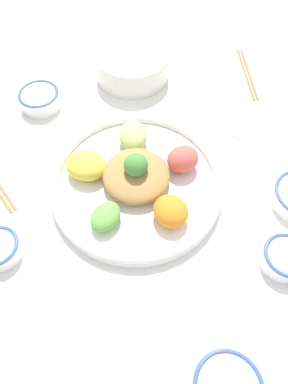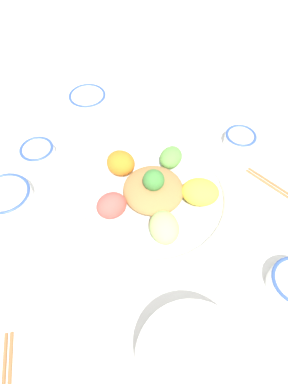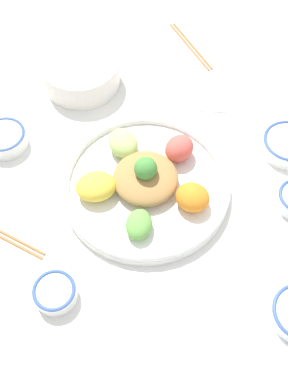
{
  "view_description": "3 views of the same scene",
  "coord_description": "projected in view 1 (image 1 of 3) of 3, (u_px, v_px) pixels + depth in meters",
  "views": [
    {
      "loc": [
        -0.09,
        0.35,
        0.59
      ],
      "look_at": [
        -0.0,
        0.05,
        0.07
      ],
      "focal_mm": 30.0,
      "sensor_mm": 36.0,
      "label": 1
    },
    {
      "loc": [
        0.07,
        -0.43,
        0.64
      ],
      "look_at": [
        0.01,
        -0.03,
        0.07
      ],
      "focal_mm": 30.0,
      "sensor_mm": 36.0,
      "label": 2
    },
    {
      "loc": [
        0.11,
        0.51,
        0.84
      ],
      "look_at": [
        0.04,
        0.04,
        0.04
      ],
      "focal_mm": 42.0,
      "sensor_mm": 36.0,
      "label": 3
    }
  ],
  "objects": [
    {
      "name": "ground_plane",
      "position": [
        150.0,
        189.0,
        0.69
      ],
      "size": [
        2.4,
        2.4,
        0.0
      ],
      "primitive_type": "plane",
      "color": "white"
    },
    {
      "name": "salad_platter",
      "position": [
        136.0,
        181.0,
        0.68
      ],
      "size": [
        0.37,
        0.37,
        0.1
      ],
      "color": "white",
      "rests_on": "ground_plane"
    },
    {
      "name": "rice_bowl_blue",
      "position": [
        285.0,
        258.0,
        0.59
      ],
      "size": [
        0.09,
        0.09,
        0.04
      ],
      "color": "white",
      "rests_on": "ground_plane"
    },
    {
      "name": "sauce_bowl_dark",
      "position": [
        40.0,
        98.0,
        0.8
      ],
      "size": [
        0.1,
        0.1,
        0.04
      ],
      "color": "white",
      "rests_on": "ground_plane"
    },
    {
      "name": "side_serving_bowl",
      "position": [
        132.0,
        63.0,
        0.85
      ],
      "size": [
        0.19,
        0.19,
        0.07
      ],
      "color": "silver",
      "rests_on": "ground_plane"
    },
    {
      "name": "chopsticks_pair_far",
      "position": [
        248.0,
        73.0,
        0.88
      ],
      "size": [
        0.08,
        0.2,
        0.01
      ],
      "rotation": [
        0.0,
        0.0,
        1.9
      ],
      "color": "#9E6B3D",
      "rests_on": "ground_plane"
    },
    {
      "name": "serving_spoon_main",
      "position": [
        227.0,
        132.0,
        0.77
      ],
      "size": [
        0.12,
        0.05,
        0.01
      ],
      "rotation": [
        0.0,
        0.0,
        2.95
      ],
      "color": "silver",
      "rests_on": "ground_plane"
    }
  ]
}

